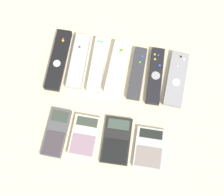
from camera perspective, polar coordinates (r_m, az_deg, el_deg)
The scene contains 12 objects.
ground_plane at distance 1.01m, azimuth -0.33°, elevation -2.01°, with size 3.00×3.00×0.00m, color beige.
remote_0 at distance 1.08m, azimuth -9.76°, elevation 6.91°, with size 0.05×0.22×0.02m.
remote_1 at distance 1.06m, azimuth -6.12°, elevation 6.73°, with size 0.06×0.20×0.03m.
remote_2 at distance 1.05m, azimuth -2.61°, elevation 6.13°, with size 0.05×0.20×0.03m.
remote_3 at distance 1.05m, azimuth 1.08°, elevation 5.66°, with size 0.06×0.19×0.03m.
remote_4 at distance 1.05m, azimuth 4.62°, elevation 4.52°, with size 0.04×0.18×0.02m.
remote_5 at distance 1.05m, azimuth 7.95°, elevation 4.04°, with size 0.05×0.20×0.02m.
remote_6 at distance 1.06m, azimuth 11.67°, elevation 3.43°, with size 0.07×0.19×0.02m.
calculator_0 at distance 1.00m, azimuth -10.14°, elevation -6.21°, with size 0.07×0.15×0.01m.
calculator_1 at distance 0.99m, azimuth -5.02°, elevation -6.90°, with size 0.08×0.13×0.02m.
calculator_2 at distance 0.98m, azimuth 0.83°, elevation -7.73°, with size 0.09×0.15×0.01m.
calculator_3 at distance 0.98m, azimuth 6.82°, elevation -9.04°, with size 0.09×0.13×0.02m.
Camera 1 is at (0.05, -0.27, 0.97)m, focal length 50.00 mm.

